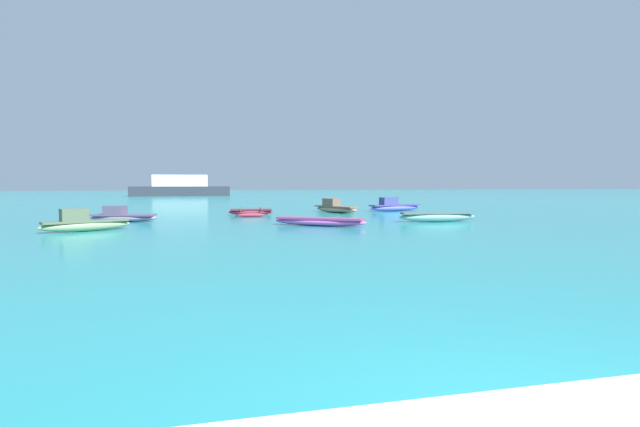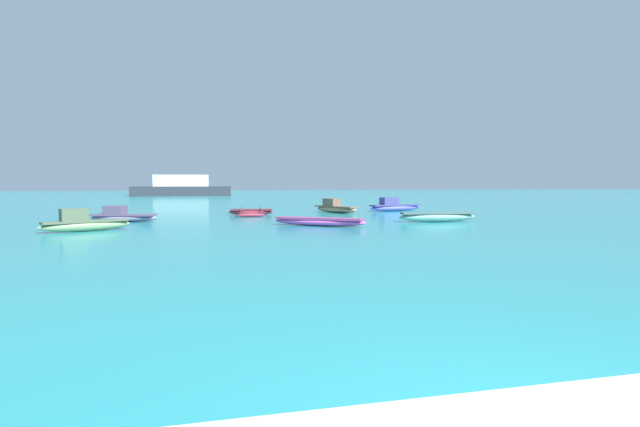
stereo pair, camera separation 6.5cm
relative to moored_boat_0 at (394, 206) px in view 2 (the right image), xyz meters
The scene contains 8 objects.
moored_boat_0 is the anchor object (origin of this frame).
moored_boat_1 15.92m from the moored_boat_0, 161.71° to the right, with size 3.14×1.67×0.72m.
moored_boat_2 8.63m from the moored_boat_0, 99.51° to the right, with size 3.61×0.78×0.44m.
moored_boat_3 18.42m from the moored_boat_0, 149.12° to the right, with size 3.02×1.91×0.83m.
moored_boat_4 11.60m from the moored_boat_0, 127.27° to the right, with size 3.65×2.85×0.33m.
moored_boat_5 9.16m from the moored_boat_0, 169.17° to the right, with size 2.47×3.58×0.39m.
moored_boat_6 4.00m from the moored_boat_0, behind, with size 2.10×3.42×0.82m.
distant_ferry 42.79m from the moored_boat_0, 108.94° to the left, with size 12.88×2.83×2.83m.
Camera 2 is at (-2.32, -2.37, 1.73)m, focal length 28.00 mm.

